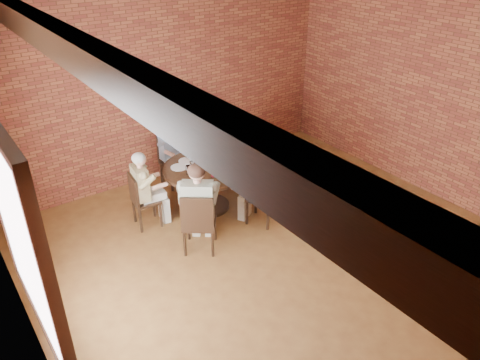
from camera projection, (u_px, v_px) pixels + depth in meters
floor at (296, 266)px, 6.46m from camera, size 7.00×7.00×0.00m
ceiling at (315, 7)px, 4.80m from camera, size 7.00×7.00×0.00m
wall_back at (167, 84)px, 8.11m from camera, size 7.00×0.00×7.00m
wall_left at (21, 254)px, 3.98m from camera, size 0.00×7.00×7.00m
wall_right at (459, 102)px, 7.28m from camera, size 0.00×7.00×7.00m
ceiling_beam at (83, 55)px, 3.62m from camera, size 0.22×6.90×0.26m
window at (19, 234)px, 4.32m from camera, size 0.10×2.16×2.36m
dining_table at (207, 179)px, 7.53m from camera, size 1.40×1.40×0.75m
chair_a at (242, 155)px, 8.38m from camera, size 0.52×0.52×0.90m
diner_a at (239, 150)px, 8.25m from camera, size 0.75×0.69×1.27m
chair_b at (171, 158)px, 8.28m from camera, size 0.43×0.43×0.92m
diner_b at (173, 152)px, 8.16m from camera, size 0.54×0.65×1.30m
chair_c at (141, 199)px, 7.09m from camera, size 0.43×0.43×0.89m
diner_c at (145, 190)px, 7.06m from camera, size 0.64×0.54×1.24m
chair_d at (199, 221)px, 6.50m from camera, size 0.63×0.63×0.97m
diner_d at (199, 207)px, 6.50m from camera, size 0.86×0.89×1.39m
chair_e at (267, 195)px, 7.16m from camera, size 0.56×0.56×0.92m
diner_e at (262, 185)px, 7.12m from camera, size 0.75×0.79×1.30m
plate_a at (217, 153)px, 7.85m from camera, size 0.26×0.26×0.01m
plate_b at (187, 161)px, 7.60m from camera, size 0.26×0.26×0.01m
plate_c at (179, 167)px, 7.40m from camera, size 0.26×0.26×0.01m
plate_d at (230, 173)px, 7.24m from camera, size 0.26×0.26×0.01m
glass_a at (216, 155)px, 7.66m from camera, size 0.07×0.07×0.14m
glass_b at (204, 158)px, 7.54m from camera, size 0.07×0.07×0.14m
glass_c at (188, 156)px, 7.63m from camera, size 0.07×0.07×0.14m
glass_d at (192, 165)px, 7.32m from camera, size 0.07×0.07×0.14m
glass_e at (188, 170)px, 7.20m from camera, size 0.07×0.07×0.14m
glass_f at (213, 172)px, 7.12m from camera, size 0.07×0.07×0.14m
glass_g at (213, 166)px, 7.29m from camera, size 0.07×0.07×0.14m
smartphone at (233, 168)px, 7.40m from camera, size 0.08×0.16×0.01m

